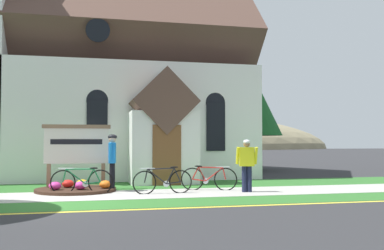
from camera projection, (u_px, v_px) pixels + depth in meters
ground at (65, 187)px, 14.82m from camera, size 140.00×140.00×0.00m
sidewalk_slab at (99, 195)px, 12.50m from camera, size 32.00×2.28×0.01m
grass_verge at (100, 205)px, 10.62m from camera, size 32.00×1.58×0.01m
church_lawn at (97, 186)px, 14.98m from camera, size 24.00×2.82×0.01m
curb_paint_stripe at (101, 211)px, 9.70m from camera, size 28.00×0.16×0.01m
church_building at (86, 79)px, 20.51m from camera, size 13.54×10.91×11.96m
church_sign at (77, 147)px, 13.97m from camera, size 2.10×0.13×2.05m
flower_bed at (76, 189)px, 13.46m from camera, size 2.42×2.42×0.34m
bicycle_silver at (82, 181)px, 12.84m from camera, size 1.78×0.21×0.79m
bicycle_orange at (209, 178)px, 13.82m from camera, size 1.69×0.55×0.79m
bicycle_green at (163, 181)px, 12.94m from camera, size 1.77×0.14×0.81m
cyclist_in_yellow_jersey at (247, 162)px, 13.29m from camera, size 0.60×0.39×1.58m
cyclist_in_green_jersey at (112, 158)px, 13.58m from camera, size 0.30×0.75×1.74m
roadside_conifer at (244, 95)px, 23.97m from camera, size 4.11×4.11×6.21m
distant_hill at (98, 149)px, 87.84m from camera, size 98.09×36.23×16.53m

